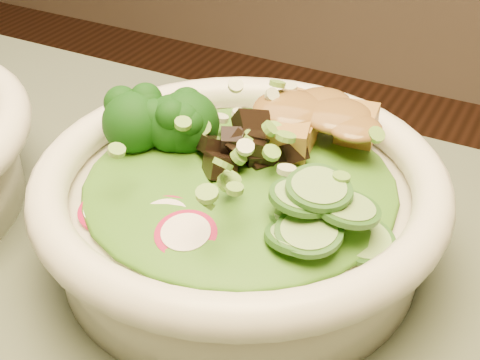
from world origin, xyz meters
The scene contains 9 objects.
salad_bowl centered at (0.20, 0.20, 0.79)m, with size 0.25×0.25×0.07m.
lettuce_bed centered at (0.20, 0.20, 0.81)m, with size 0.19×0.19×0.02m, color #285F14.
broccoli_florets centered at (0.14, 0.22, 0.82)m, with size 0.08×0.07×0.04m, color black, non-canonical shape.
radish_slices centered at (0.18, 0.14, 0.81)m, with size 0.10×0.04×0.02m, color maroon, non-canonical shape.
cucumber_slices centered at (0.25, 0.18, 0.82)m, with size 0.07×0.07×0.03m, color #89B464, non-canonical shape.
mushroom_heap centered at (0.20, 0.21, 0.82)m, with size 0.07×0.07×0.04m, color black, non-canonical shape.
tofu_cubes centered at (0.22, 0.25, 0.82)m, with size 0.08×0.06×0.03m, color olive, non-canonical shape.
peanut_sauce centered at (0.22, 0.25, 0.83)m, with size 0.07×0.05×0.02m, color brown.
scallion_garnish centered at (0.20, 0.20, 0.83)m, with size 0.18×0.18×0.02m, color #679F38, non-canonical shape.
Camera 1 is at (0.35, -0.10, 1.03)m, focal length 50.00 mm.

